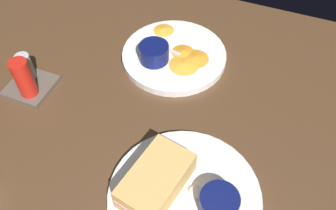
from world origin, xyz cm
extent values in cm
cube|color=#4C331E|center=(0.00, 0.00, -1.50)|extent=(110.00, 110.00, 3.00)
cylinder|color=silver|center=(-3.20, -13.79, 0.80)|extent=(25.46, 25.46, 1.60)
cube|color=tan|center=(-3.78, -8.99, 4.00)|extent=(14.22, 9.97, 4.80)
cube|color=#DB938E|center=(-3.78, -8.99, 4.00)|extent=(14.36, 9.42, 0.80)
cylinder|color=#0C144C|center=(-3.41, -19.51, 3.36)|extent=(6.33, 6.33, 3.52)
cylinder|color=black|center=(-3.41, -19.51, 4.72)|extent=(5.19, 5.19, 0.60)
cube|color=silver|center=(-0.92, -10.43, 1.85)|extent=(2.23, 5.52, 0.40)
ellipsoid|color=silver|center=(-2.37, -15.74, 2.00)|extent=(2.97, 3.67, 0.80)
cylinder|color=silver|center=(27.87, 0.43, 0.80)|extent=(23.37, 23.37, 1.60)
cylinder|color=#0C144C|center=(24.36, 3.35, 3.53)|extent=(6.47, 6.47, 3.86)
cylinder|color=olive|center=(24.36, 3.35, 5.06)|extent=(5.31, 5.31, 0.60)
cube|color=silver|center=(28.03, 1.17, 1.85)|extent=(1.97, 5.54, 0.40)
ellipsoid|color=silver|center=(29.22, 6.54, 2.00)|extent=(2.84, 3.60, 0.80)
cone|color=orange|center=(28.78, -1.75, 1.90)|extent=(6.55, 6.55, 0.60)
cone|color=gold|center=(25.11, -3.33, 1.90)|extent=(9.29, 9.29, 0.60)
cone|color=gold|center=(34.34, 5.15, 1.90)|extent=(6.25, 6.25, 0.60)
cone|color=orange|center=(27.90, -4.97, 1.90)|extent=(6.81, 6.81, 0.60)
cube|color=brown|center=(8.34, 24.74, 0.50)|extent=(9.00, 9.00, 1.00)
cylinder|color=red|center=(6.54, 23.54, 5.25)|extent=(3.60, 3.60, 8.50)
cylinder|color=#B2B2B2|center=(10.14, 26.14, 4.00)|extent=(3.00, 3.00, 6.00)
camera|label=1|loc=(-28.52, -20.89, 56.92)|focal=38.68mm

